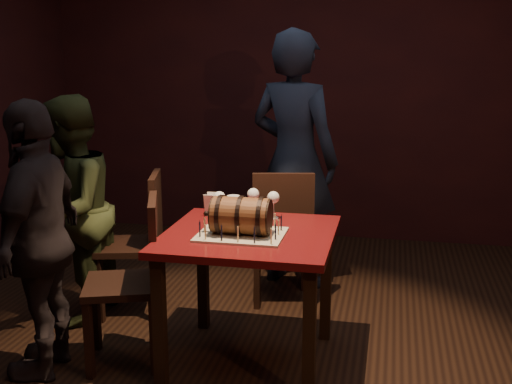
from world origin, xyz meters
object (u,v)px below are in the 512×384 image
wine_glass_right (273,199)px  person_left_front (40,239)px  chair_back (283,230)px  pub_table (249,252)px  wine_glass_mid (253,195)px  person_left_rear (71,211)px  chair_left_front (136,272)px  chair_left_rear (141,236)px  wine_glass_left (219,199)px  person_back (294,160)px  pint_of_ale (234,209)px  barrel_cake (241,216)px

wine_glass_right → person_left_front: 1.29m
chair_back → pub_table: bearing=-92.3°
wine_glass_mid → wine_glass_right: same height
pub_table → person_left_rear: bearing=164.5°
chair_left_front → person_left_front: size_ratio=0.63×
chair_left_rear → chair_left_front: size_ratio=1.00×
wine_glass_right → wine_glass_left: bearing=-167.6°
chair_left_rear → wine_glass_left: bearing=-25.9°
person_back → chair_left_front: bearing=84.9°
person_left_front → chair_left_rear: bearing=160.0°
person_left_rear → chair_left_rear: bearing=114.9°
pub_table → person_back: 1.32m
pub_table → person_back: (0.04, 1.28, 0.28)m
pub_table → pint_of_ale: size_ratio=6.00×
barrel_cake → person_left_rear: size_ratio=0.25×
wine_glass_right → wine_glass_mid: bearing=155.6°
wine_glass_left → person_left_rear: bearing=174.3°
wine_glass_mid → pint_of_ale: wine_glass_mid is taller
person_back → person_left_front: size_ratio=1.26×
person_left_rear → barrel_cake: bearing=68.3°
pint_of_ale → person_left_rear: person_left_rear is taller
pub_table → wine_glass_mid: (-0.06, 0.37, 0.23)m
wine_glass_right → pint_of_ale: size_ratio=1.07×
pint_of_ale → person_back: person_back is taller
chair_back → chair_left_rear: 0.93m
chair_left_rear → person_back: size_ratio=0.50×
pub_table → wine_glass_left: wine_glass_left is taller
barrel_cake → wine_glass_left: size_ratio=2.23×
pint_of_ale → person_left_rear: 1.10m
barrel_cake → pint_of_ale: (-0.11, 0.27, -0.04)m
wine_glass_right → chair_back: size_ratio=0.17×
person_back → person_left_rear: bearing=56.4°
person_back → person_left_rear: (-1.26, -0.94, -0.21)m
pub_table → person_left_rear: (-1.22, 0.34, 0.08)m
wine_glass_right → chair_left_front: chair_left_front is taller
person_left_front → barrel_cake: bearing=97.2°
barrel_cake → person_back: person_back is taller
pub_table → person_left_front: bearing=-163.5°
wine_glass_left → chair_left_rear: 0.76m
wine_glass_left → chair_left_front: chair_left_front is taller
person_left_rear → person_left_front: person_left_front is taller
person_back → chair_back: bearing=108.8°
person_left_rear → chair_back: bearing=109.6°
wine_glass_mid → person_back: size_ratio=0.09×
pub_table → chair_left_rear: bearing=147.5°
wine_glass_mid → chair_left_front: size_ratio=0.17×
pub_table → wine_glass_right: size_ratio=5.59×
wine_glass_mid → person_left_rear: bearing=-178.6°
wine_glass_left → pint_of_ale: (0.10, -0.04, -0.05)m
chair_left_rear → chair_back: bearing=19.9°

